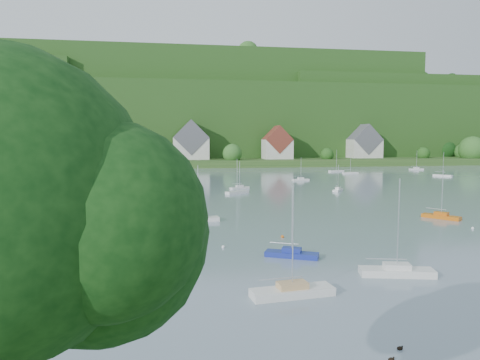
% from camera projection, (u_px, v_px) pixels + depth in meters
% --- Properties ---
extents(near_tree, '(8.40, 8.50, 13.70)m').
position_uv_depth(near_tree, '(17.00, 222.00, 9.40)').
color(near_tree, black).
rests_on(near_tree, near_bank).
extents(far_shore_strip, '(600.00, 60.00, 3.00)m').
position_uv_depth(far_shore_strip, '(179.00, 161.00, 215.08)').
color(far_shore_strip, '#264D1D').
rests_on(far_shore_strip, ground).
extents(forested_ridge, '(620.00, 181.22, 69.89)m').
position_uv_depth(forested_ridge, '(177.00, 122.00, 280.50)').
color(forested_ridge, '#174416').
rests_on(forested_ridge, ground).
extents(village_building_0, '(14.00, 10.40, 16.00)m').
position_uv_depth(village_building_0, '(52.00, 145.00, 192.75)').
color(village_building_0, beige).
rests_on(village_building_0, far_shore_strip).
extents(village_building_1, '(12.00, 9.36, 14.00)m').
position_uv_depth(village_building_1, '(112.00, 147.00, 198.79)').
color(village_building_1, beige).
rests_on(village_building_1, far_shore_strip).
extents(village_building_2, '(16.00, 11.44, 18.00)m').
position_uv_depth(village_building_2, '(191.00, 143.00, 203.26)').
color(village_building_2, beige).
rests_on(village_building_2, far_shore_strip).
extents(village_building_3, '(13.00, 10.40, 15.50)m').
position_uv_depth(village_building_3, '(277.00, 145.00, 207.77)').
color(village_building_3, beige).
rests_on(village_building_3, far_shore_strip).
extents(village_building_4, '(15.00, 10.40, 16.50)m').
position_uv_depth(village_building_4, '(364.00, 144.00, 218.89)').
color(village_building_4, beige).
rests_on(village_building_4, far_shore_strip).
extents(near_sailboat_1, '(5.83, 3.96, 7.71)m').
position_uv_depth(near_sailboat_1, '(292.00, 253.00, 48.02)').
color(near_sailboat_1, navy).
rests_on(near_sailboat_1, ground).
extents(near_sailboat_2, '(7.04, 2.70, 9.26)m').
position_uv_depth(near_sailboat_2, '(292.00, 291.00, 36.17)').
color(near_sailboat_2, silver).
rests_on(near_sailboat_2, ground).
extents(near_sailboat_3, '(6.56, 2.48, 8.65)m').
position_uv_depth(near_sailboat_3, '(198.00, 219.00, 68.49)').
color(near_sailboat_3, silver).
rests_on(near_sailboat_3, ground).
extents(near_sailboat_4, '(7.01, 3.41, 9.12)m').
position_uv_depth(near_sailboat_4, '(397.00, 271.00, 41.56)').
color(near_sailboat_4, silver).
rests_on(near_sailboat_4, ground).
extents(near_sailboat_5, '(4.75, 5.62, 7.82)m').
position_uv_depth(near_sailboat_5, '(441.00, 216.00, 70.98)').
color(near_sailboat_5, '#C76011').
rests_on(near_sailboat_5, ground).
extents(mooring_buoy_0, '(0.49, 0.49, 0.49)m').
position_uv_depth(mooring_buoy_0, '(38.00, 302.00, 35.01)').
color(mooring_buoy_0, '#D16317').
rests_on(mooring_buoy_0, ground).
extents(mooring_buoy_1, '(0.37, 0.37, 0.37)m').
position_uv_depth(mooring_buoy_1, '(223.00, 248.00, 52.16)').
color(mooring_buoy_1, white).
rests_on(mooring_buoy_1, ground).
extents(mooring_buoy_2, '(0.43, 0.43, 0.43)m').
position_uv_depth(mooring_buoy_2, '(282.00, 238.00, 57.50)').
color(mooring_buoy_2, '#D16317').
rests_on(mooring_buoy_2, ground).
extents(mooring_buoy_3, '(0.44, 0.44, 0.44)m').
position_uv_depth(mooring_buoy_3, '(127.00, 214.00, 75.78)').
color(mooring_buoy_3, '#D16317').
rests_on(mooring_buoy_3, ground).
extents(mooring_buoy_4, '(0.39, 0.39, 0.39)m').
position_uv_depth(mooring_buoy_4, '(473.00, 229.00, 62.96)').
color(mooring_buoy_4, white).
rests_on(mooring_buoy_4, ground).
extents(mooring_buoy_5, '(0.50, 0.50, 0.50)m').
position_uv_depth(mooring_buoy_5, '(56.00, 234.00, 59.80)').
color(mooring_buoy_5, '#D16317').
rests_on(mooring_buoy_5, ground).
extents(duck_pair, '(1.60, 1.44, 0.28)m').
position_uv_depth(duck_pair, '(396.00, 354.00, 26.39)').
color(duck_pair, black).
rests_on(duck_pair, ground).
extents(far_sailboat_cluster, '(191.28, 74.30, 8.71)m').
position_uv_depth(far_sailboat_cluster, '(234.00, 180.00, 133.28)').
color(far_sailboat_cluster, silver).
rests_on(far_sailboat_cluster, ground).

